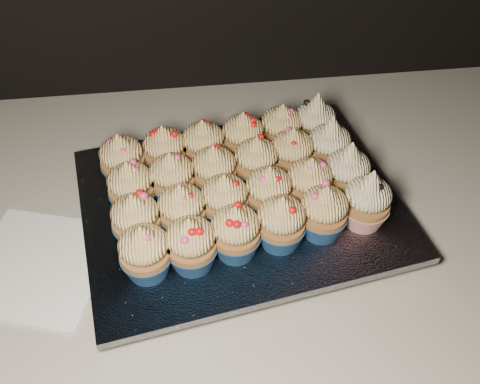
{
  "coord_description": "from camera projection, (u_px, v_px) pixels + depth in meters",
  "views": [
    {
      "loc": [
        0.14,
        1.16,
        1.48
      ],
      "look_at": [
        0.2,
        1.67,
        0.95
      ],
      "focal_mm": 40.0,
      "sensor_mm": 36.0,
      "label": 1
    }
  ],
  "objects": [
    {
      "name": "cabinet",
      "position": [
        144.0,
        363.0,
        1.12
      ],
      "size": [
        2.4,
        0.6,
        0.86
      ],
      "primitive_type": "cube",
      "color": "black",
      "rests_on": "ground"
    },
    {
      "name": "worktop",
      "position": [
        105.0,
        221.0,
        0.79
      ],
      "size": [
        2.44,
        0.64,
        0.04
      ],
      "primitive_type": "cube",
      "color": "silver",
      "rests_on": "cabinet"
    },
    {
      "name": "napkin",
      "position": [
        38.0,
        266.0,
        0.71
      ],
      "size": [
        0.22,
        0.22,
        0.0
      ],
      "primitive_type": "cube",
      "rotation": [
        0.0,
        0.0,
        -0.3
      ],
      "color": "white",
      "rests_on": "worktop"
    },
    {
      "name": "baking_tray",
      "position": [
        240.0,
        211.0,
        0.76
      ],
      "size": [
        0.44,
        0.37,
        0.02
      ],
      "primitive_type": "cube",
      "rotation": [
        0.0,
        0.0,
        0.17
      ],
      "color": "black",
      "rests_on": "worktop"
    },
    {
      "name": "foil_lining",
      "position": [
        240.0,
        203.0,
        0.75
      ],
      "size": [
        0.48,
        0.4,
        0.01
      ],
      "primitive_type": "cube",
      "rotation": [
        0.0,
        0.0,
        0.17
      ],
      "color": "silver",
      "rests_on": "baking_tray"
    },
    {
      "name": "cupcake_0",
      "position": [
        145.0,
        252.0,
        0.64
      ],
      "size": [
        0.06,
        0.06,
        0.08
      ],
      "color": "navy",
      "rests_on": "foil_lining"
    },
    {
      "name": "cupcake_1",
      "position": [
        191.0,
        244.0,
        0.65
      ],
      "size": [
        0.06,
        0.06,
        0.08
      ],
      "color": "navy",
      "rests_on": "foil_lining"
    },
    {
      "name": "cupcake_2",
      "position": [
        235.0,
        232.0,
        0.66
      ],
      "size": [
        0.06,
        0.06,
        0.08
      ],
      "color": "navy",
      "rests_on": "foil_lining"
    },
    {
      "name": "cupcake_3",
      "position": [
        281.0,
        223.0,
        0.67
      ],
      "size": [
        0.06,
        0.06,
        0.08
      ],
      "color": "navy",
      "rests_on": "foil_lining"
    },
    {
      "name": "cupcake_4",
      "position": [
        323.0,
        212.0,
        0.68
      ],
      "size": [
        0.06,
        0.06,
        0.08
      ],
      "color": "navy",
      "rests_on": "foil_lining"
    },
    {
      "name": "cupcake_5",
      "position": [
        367.0,
        201.0,
        0.69
      ],
      "size": [
        0.06,
        0.06,
        0.1
      ],
      "color": "#B3181E",
      "rests_on": "foil_lining"
    },
    {
      "name": "cupcake_6",
      "position": [
        136.0,
        220.0,
        0.67
      ],
      "size": [
        0.06,
        0.06,
        0.08
      ],
      "color": "navy",
      "rests_on": "foil_lining"
    },
    {
      "name": "cupcake_7",
      "position": [
        182.0,
        211.0,
        0.68
      ],
      "size": [
        0.06,
        0.06,
        0.08
      ],
      "color": "navy",
      "rests_on": "foil_lining"
    },
    {
      "name": "cupcake_8",
      "position": [
        225.0,
        200.0,
        0.7
      ],
      "size": [
        0.06,
        0.06,
        0.08
      ],
      "color": "navy",
      "rests_on": "foil_lining"
    },
    {
      "name": "cupcake_9",
      "position": [
        269.0,
        192.0,
        0.71
      ],
      "size": [
        0.06,
        0.06,
        0.08
      ],
      "color": "navy",
      "rests_on": "foil_lining"
    },
    {
      "name": "cupcake_10",
      "position": [
        309.0,
        184.0,
        0.72
      ],
      "size": [
        0.06,
        0.06,
        0.08
      ],
      "color": "navy",
      "rests_on": "foil_lining"
    },
    {
      "name": "cupcake_11",
      "position": [
        347.0,
        173.0,
        0.73
      ],
      "size": [
        0.06,
        0.06,
        0.1
      ],
      "color": "#B3181E",
      "rests_on": "foil_lining"
    },
    {
      "name": "cupcake_12",
      "position": [
        131.0,
        188.0,
        0.71
      ],
      "size": [
        0.06,
        0.06,
        0.08
      ],
      "color": "navy",
      "rests_on": "foil_lining"
    },
    {
      "name": "cupcake_13",
      "position": [
        172.0,
        178.0,
        0.72
      ],
      "size": [
        0.06,
        0.06,
        0.08
      ],
      "color": "navy",
      "rests_on": "foil_lining"
    },
    {
      "name": "cupcake_14",
      "position": [
        214.0,
        171.0,
        0.73
      ],
      "size": [
        0.06,
        0.06,
        0.08
      ],
      "color": "navy",
      "rests_on": "foil_lining"
    },
    {
      "name": "cupcake_15",
      "position": [
        256.0,
        163.0,
        0.75
      ],
      "size": [
        0.06,
        0.06,
        0.08
      ],
      "color": "navy",
      "rests_on": "foil_lining"
    },
    {
      "name": "cupcake_16",
      "position": [
        292.0,
        154.0,
        0.76
      ],
      "size": [
        0.06,
        0.06,
        0.08
      ],
      "color": "navy",
      "rests_on": "foil_lining"
    },
    {
      "name": "cupcake_17",
      "position": [
        329.0,
        146.0,
        0.77
      ],
      "size": [
        0.06,
        0.06,
        0.1
      ],
      "color": "#B3181E",
      "rests_on": "foil_lining"
    },
    {
      "name": "cupcake_18",
      "position": [
        122.0,
        160.0,
        0.75
      ],
      "size": [
        0.06,
        0.06,
        0.08
      ],
      "color": "navy",
      "rests_on": "foil_lining"
    },
    {
      "name": "cupcake_19",
      "position": [
        165.0,
        151.0,
        0.76
      ],
      "size": [
        0.06,
        0.06,
        0.08
      ],
      "color": "navy",
      "rests_on": "foil_lining"
    },
    {
      "name": "cupcake_20",
      "position": [
        204.0,
        146.0,
        0.77
      ],
      "size": [
        0.06,
        0.06,
        0.08
      ],
      "color": "navy",
      "rests_on": "foil_lining"
    },
    {
      "name": "cupcake_21",
      "position": [
        243.0,
        138.0,
        0.78
      ],
      "size": [
        0.06,
        0.06,
        0.08
      ],
      "color": "navy",
      "rests_on": "foil_lining"
    },
    {
      "name": "cupcake_22",
      "position": [
        281.0,
        130.0,
        0.8
      ],
      "size": [
        0.06,
        0.06,
        0.08
      ],
      "color": "navy",
      "rests_on": "foil_lining"
    },
    {
      "name": "cupcake_23",
      "position": [
        315.0,
        123.0,
        0.8
      ],
      "size": [
        0.06,
        0.06,
        0.1
      ],
      "color": "#B3181E",
      "rests_on": "foil_lining"
    }
  ]
}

